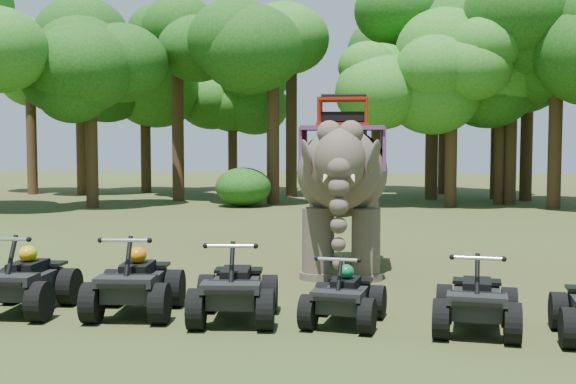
# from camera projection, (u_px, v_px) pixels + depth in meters

# --- Properties ---
(ground) EXTENTS (110.00, 110.00, 0.00)m
(ground) POSITION_uv_depth(u_px,v_px,m) (276.00, 304.00, 12.67)
(ground) COLOR #47381E
(ground) RESTS_ON ground
(elephant) EXTENTS (2.36, 4.78, 3.91)m
(elephant) POSITION_uv_depth(u_px,v_px,m) (343.00, 183.00, 15.81)
(elephant) COLOR brown
(elephant) RESTS_ON ground
(atv_0) EXTENTS (1.46, 1.92, 1.36)m
(atv_0) POSITION_uv_depth(u_px,v_px,m) (24.00, 272.00, 12.06)
(atv_0) COLOR black
(atv_0) RESTS_ON ground
(atv_1) EXTENTS (1.56, 1.99, 1.36)m
(atv_1) POSITION_uv_depth(u_px,v_px,m) (135.00, 274.00, 11.90)
(atv_1) COLOR black
(atv_1) RESTS_ON ground
(atv_2) EXTENTS (1.55, 1.96, 1.33)m
(atv_2) POSITION_uv_depth(u_px,v_px,m) (235.00, 279.00, 11.49)
(atv_2) COLOR black
(atv_2) RESTS_ON ground
(atv_3) EXTENTS (1.28, 1.65, 1.14)m
(atv_3) POSITION_uv_depth(u_px,v_px,m) (344.00, 288.00, 11.28)
(atv_3) COLOR black
(atv_3) RESTS_ON ground
(atv_4) EXTENTS (1.36, 1.78, 1.25)m
(atv_4) POSITION_uv_depth(u_px,v_px,m) (477.00, 291.00, 10.80)
(atv_4) COLOR black
(atv_4) RESTS_ON ground
(tree_0) EXTENTS (4.94, 4.94, 7.06)m
(tree_0) POSITION_uv_depth(u_px,v_px,m) (361.00, 127.00, 32.70)
(tree_0) COLOR #195114
(tree_0) RESTS_ON ground
(tree_1) EXTENTS (5.10, 5.10, 7.29)m
(tree_1) POSITION_uv_depth(u_px,v_px,m) (452.00, 124.00, 31.40)
(tree_1) COLOR #195114
(tree_1) RESTS_ON ground
(tree_2) EXTENTS (6.30, 6.30, 9.00)m
(tree_2) POSITION_uv_depth(u_px,v_px,m) (556.00, 103.00, 30.45)
(tree_2) COLOR #195114
(tree_2) RESTS_ON ground
(tree_26) EXTENTS (5.25, 5.25, 7.49)m
(tree_26) POSITION_uv_depth(u_px,v_px,m) (91.00, 121.00, 30.94)
(tree_26) COLOR #195114
(tree_26) RESTS_ON ground
(tree_27) EXTENTS (6.41, 6.41, 9.16)m
(tree_27) POSITION_uv_depth(u_px,v_px,m) (178.00, 106.00, 34.70)
(tree_27) COLOR #195114
(tree_27) RESTS_ON ground
(tree_28) EXTENTS (6.47, 6.47, 9.24)m
(tree_28) POSITION_uv_depth(u_px,v_px,m) (273.00, 103.00, 32.79)
(tree_28) COLOR #195114
(tree_28) RESTS_ON ground
(tree_29) EXTENTS (6.62, 6.62, 9.45)m
(tree_29) POSITION_uv_depth(u_px,v_px,m) (291.00, 105.00, 37.21)
(tree_29) COLOR #195114
(tree_29) RESTS_ON ground
(tree_30) EXTENTS (5.54, 5.54, 7.91)m
(tree_30) POSITION_uv_depth(u_px,v_px,m) (497.00, 120.00, 35.81)
(tree_30) COLOR #195114
(tree_30) RESTS_ON ground
(tree_31) EXTENTS (6.69, 6.69, 9.56)m
(tree_31) POSITION_uv_depth(u_px,v_px,m) (527.00, 102.00, 34.64)
(tree_31) COLOR #195114
(tree_31) RESTS_ON ground
(tree_32) EXTENTS (6.23, 6.23, 8.90)m
(tree_32) POSITION_uv_depth(u_px,v_px,m) (81.00, 112.00, 38.54)
(tree_32) COLOR #195114
(tree_32) RESTS_ON ground
(tree_33) EXTENTS (5.77, 5.77, 8.24)m
(tree_33) POSITION_uv_depth(u_px,v_px,m) (31.00, 118.00, 38.93)
(tree_33) COLOR #195114
(tree_33) RESTS_ON ground
(tree_34) EXTENTS (7.51, 7.51, 10.73)m
(tree_34) POSITION_uv_depth(u_px,v_px,m) (432.00, 90.00, 35.39)
(tree_34) COLOR #195114
(tree_34) RESTS_ON ground
(tree_35) EXTENTS (6.22, 6.22, 8.89)m
(tree_35) POSITION_uv_depth(u_px,v_px,m) (145.00, 113.00, 40.35)
(tree_35) COLOR #195114
(tree_35) RESTS_ON ground
(tree_36) EXTENTS (7.42, 7.42, 10.60)m
(tree_36) POSITION_uv_depth(u_px,v_px,m) (445.00, 97.00, 39.28)
(tree_36) COLOR #195114
(tree_36) RESTS_ON ground
(tree_37) EXTENTS (5.26, 5.26, 7.51)m
(tree_37) POSITION_uv_depth(u_px,v_px,m) (233.00, 126.00, 41.55)
(tree_37) COLOR #195114
(tree_37) RESTS_ON ground
(tree_38) EXTENTS (5.57, 5.57, 7.96)m
(tree_38) POSITION_uv_depth(u_px,v_px,m) (501.00, 117.00, 32.95)
(tree_38) COLOR #195114
(tree_38) RESTS_ON ground
(tree_39) EXTENTS (6.05, 6.05, 8.64)m
(tree_39) POSITION_uv_depth(u_px,v_px,m) (376.00, 116.00, 41.33)
(tree_39) COLOR #195114
(tree_39) RESTS_ON ground
(tree_41) EXTENTS (4.96, 4.96, 7.09)m
(tree_41) POSITION_uv_depth(u_px,v_px,m) (511.00, 126.00, 32.61)
(tree_41) COLOR #195114
(tree_41) RESTS_ON ground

